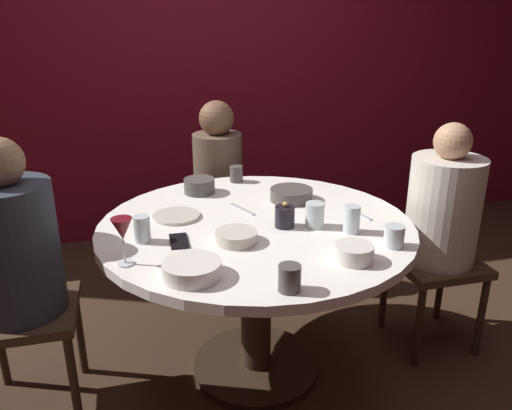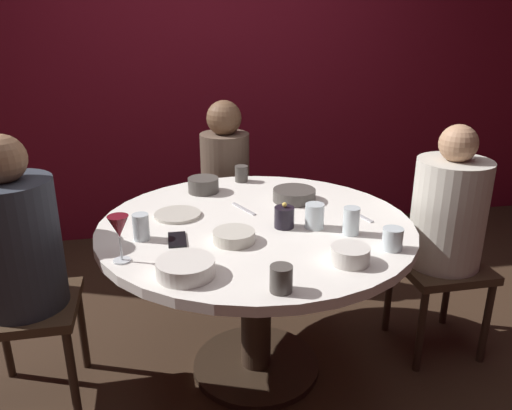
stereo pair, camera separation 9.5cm
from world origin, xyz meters
name	(u,v)px [view 1 (the left image)]	position (x,y,z in m)	size (l,w,h in m)	color
ground_plane	(256,367)	(0.00, 0.00, 0.00)	(8.00, 8.00, 0.00)	#382619
back_wall	(195,59)	(0.00, 1.78, 1.30)	(6.00, 0.10, 2.60)	maroon
dining_table	(256,254)	(0.00, 0.00, 0.60)	(1.35, 1.35, 0.76)	white
seated_diner_left	(15,252)	(-0.97, 0.00, 0.73)	(0.40, 0.40, 1.18)	#3F2D1E
seated_diner_back	(218,172)	(0.00, 0.94, 0.71)	(0.40, 0.40, 1.14)	#3F2D1E
seated_diner_right	(443,213)	(0.92, 0.00, 0.71)	(0.40, 0.40, 1.14)	#3F2D1E
candle_holder	(285,217)	(0.11, -0.07, 0.80)	(0.08, 0.08, 0.11)	black
wine_glass	(122,231)	(-0.55, -0.26, 0.88)	(0.08, 0.08, 0.18)	silver
dinner_plate	(176,216)	(-0.33, 0.14, 0.76)	(0.21, 0.21, 0.01)	beige
cell_phone	(179,241)	(-0.34, -0.12, 0.76)	(0.07, 0.14, 0.01)	black
bowl_serving_large	(291,194)	(0.23, 0.23, 0.78)	(0.20, 0.20, 0.06)	#4C4742
bowl_salad_center	(354,253)	(0.25, -0.44, 0.79)	(0.14, 0.14, 0.06)	silver
bowl_small_white	(192,269)	(-0.33, -0.42, 0.78)	(0.20, 0.20, 0.06)	silver
bowl_sauce_side	(199,186)	(-0.18, 0.45, 0.79)	(0.15, 0.15, 0.07)	#4C4742
bowl_rice_portion	(236,237)	(-0.12, -0.18, 0.78)	(0.17, 0.17, 0.05)	beige
cup_near_candle	(315,215)	(0.23, -0.11, 0.81)	(0.08, 0.08, 0.11)	silver
cup_by_left_diner	(352,219)	(0.35, -0.20, 0.81)	(0.07, 0.07, 0.11)	silver
cup_by_right_diner	(394,236)	(0.45, -0.36, 0.80)	(0.08, 0.08, 0.09)	silver
cup_center_front	(236,174)	(0.04, 0.58, 0.80)	(0.07, 0.07, 0.09)	#4C4742
cup_far_edge	(142,229)	(-0.48, -0.08, 0.81)	(0.06, 0.06, 0.11)	silver
cup_beside_wine	(290,278)	(-0.04, -0.59, 0.80)	(0.07, 0.07, 0.09)	#4C4742
fork_near_plate	(357,213)	(0.47, -0.02, 0.76)	(0.02, 0.18, 0.01)	#B7B7BC
knife_near_plate	(242,209)	(-0.02, 0.16, 0.76)	(0.02, 0.18, 0.01)	#B7B7BC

